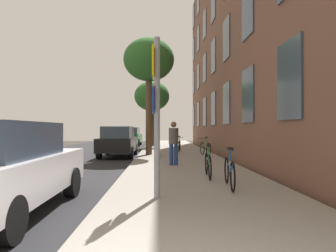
{
  "coord_description": "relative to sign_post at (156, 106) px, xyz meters",
  "views": [
    {
      "loc": [
        0.16,
        -1.95,
        1.51
      ],
      "look_at": [
        0.52,
        11.01,
        1.63
      ],
      "focal_mm": 32.44,
      "sensor_mm": 36.0,
      "label": 1
    }
  ],
  "objects": [
    {
      "name": "tree_far",
      "position": [
        -0.54,
        17.82,
        2.09
      ],
      "size": [
        2.76,
        2.76,
        5.14
      ],
      "color": "#4C3823",
      "rests_on": "sidewalk"
    },
    {
      "name": "sign_post",
      "position": [
        0.0,
        0.0,
        0.0
      ],
      "size": [
        0.16,
        0.6,
        3.24
      ],
      "color": "gray",
      "rests_on": "sidewalk"
    },
    {
      "name": "car_2",
      "position": [
        -2.58,
        20.77,
        -1.13
      ],
      "size": [
        2.01,
        4.15,
        1.62
      ],
      "color": "#19662D",
      "rests_on": "road_asphalt"
    },
    {
      "name": "car_1",
      "position": [
        -2.13,
        10.19,
        -1.13
      ],
      "size": [
        1.8,
        4.08,
        1.62
      ],
      "color": "black",
      "rests_on": "road_asphalt"
    },
    {
      "name": "pedestrian_0",
      "position": [
        0.61,
        5.49,
        -0.9
      ],
      "size": [
        0.45,
        0.45,
        1.66
      ],
      "color": "navy",
      "rests_on": "sidewalk"
    },
    {
      "name": "traffic_light",
      "position": [
        -0.49,
        18.97,
        0.76
      ],
      "size": [
        0.43,
        0.24,
        3.82
      ],
      "color": "black",
      "rests_on": "sidewalk"
    },
    {
      "name": "bicycle_2",
      "position": [
        2.43,
        9.44,
        -1.47
      ],
      "size": [
        0.45,
        1.71,
        0.98
      ],
      "color": "black",
      "rests_on": "sidewalk"
    },
    {
      "name": "ground_plane",
      "position": [
        -2.48,
        10.84,
        -1.97
      ],
      "size": [
        41.8,
        41.8,
        0.0
      ],
      "primitive_type": "plane",
      "color": "#332D28"
    },
    {
      "name": "bicycle_0",
      "position": [
        1.73,
        1.02,
        -1.47
      ],
      "size": [
        0.42,
        1.73,
        0.96
      ],
      "color": "black",
      "rests_on": "sidewalk"
    },
    {
      "name": "sidewalk",
      "position": [
        1.02,
        10.84,
        -1.91
      ],
      "size": [
        4.2,
        38.0,
        0.12
      ],
      "primitive_type": "cube",
      "color": "gray",
      "rests_on": "ground"
    },
    {
      "name": "building_facade",
      "position": [
        3.61,
        10.34,
        4.88
      ],
      "size": [
        0.56,
        27.0,
        13.67
      ],
      "color": "brown",
      "rests_on": "ground"
    },
    {
      "name": "bicycle_1",
      "position": [
        1.47,
        2.54,
        -1.48
      ],
      "size": [
        0.42,
        1.76,
        0.96
      ],
      "color": "black",
      "rests_on": "sidewalk"
    },
    {
      "name": "road_asphalt",
      "position": [
        -4.58,
        10.84,
        -1.96
      ],
      "size": [
        7.0,
        38.0,
        0.01
      ],
      "primitive_type": "cube",
      "color": "#232326",
      "rests_on": "ground"
    },
    {
      "name": "bicycle_3",
      "position": [
        1.28,
        12.25,
        -1.47
      ],
      "size": [
        0.42,
        1.76,
        0.97
      ],
      "color": "black",
      "rests_on": "sidewalk"
    },
    {
      "name": "tree_near",
      "position": [
        -0.51,
        10.33,
        3.22
      ],
      "size": [
        2.75,
        2.75,
        6.32
      ],
      "color": "brown",
      "rests_on": "sidewalk"
    },
    {
      "name": "car_0",
      "position": [
        -2.65,
        -0.8,
        -1.13
      ],
      "size": [
        1.8,
        4.36,
        1.62
      ],
      "color": "silver",
      "rests_on": "road_asphalt"
    }
  ]
}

